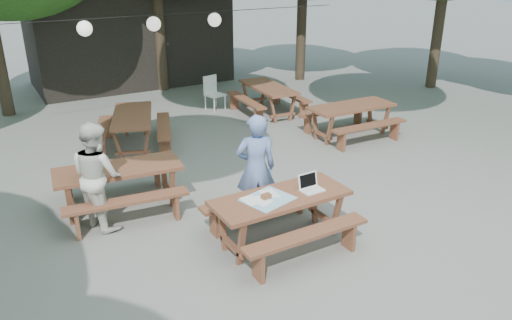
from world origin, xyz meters
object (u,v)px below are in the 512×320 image
object	(u,v)px
second_person	(97,175)
plastic_chair	(215,100)
picnic_table_nw	(120,188)
woman	(256,168)
main_picnic_table	(280,218)

from	to	relation	value
second_person	plastic_chair	xyz separation A→B (m)	(4.28, 4.83, -0.58)
picnic_table_nw	woman	distance (m)	2.29
picnic_table_nw	woman	world-z (taller)	woman
main_picnic_table	plastic_chair	xyz separation A→B (m)	(2.17, 6.66, -0.13)
woman	second_person	bearing A→B (deg)	-5.96
second_person	picnic_table_nw	bearing A→B (deg)	-68.50
second_person	plastic_chair	distance (m)	6.48
main_picnic_table	second_person	xyz separation A→B (m)	(-2.11, 1.83, 0.45)
main_picnic_table	picnic_table_nw	distance (m)	2.77
second_person	plastic_chair	bearing A→B (deg)	-61.09
woman	main_picnic_table	bearing A→B (deg)	104.48
main_picnic_table	second_person	distance (m)	2.83
main_picnic_table	plastic_chair	world-z (taller)	plastic_chair
main_picnic_table	picnic_table_nw	size ratio (longest dim) A/B	0.96
main_picnic_table	second_person	size ratio (longest dim) A/B	1.20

